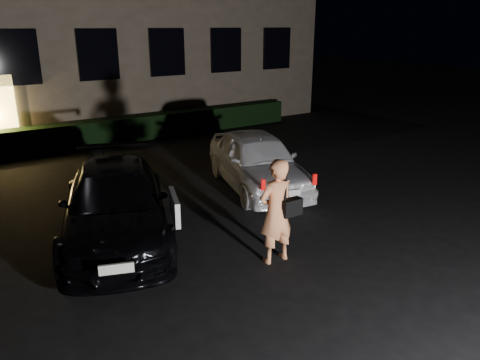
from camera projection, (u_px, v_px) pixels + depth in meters
ground at (316, 260)px, 8.30m from camera, size 80.00×80.00×0.00m
hedge at (109, 131)px, 16.38m from camera, size 15.00×0.70×0.85m
sedan at (116, 203)px, 9.03m from camera, size 3.46×5.15×1.39m
hatch at (257, 160)px, 11.80m from camera, size 2.82×4.51×1.43m
man at (277, 211)px, 8.00m from camera, size 0.77×0.45×1.87m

